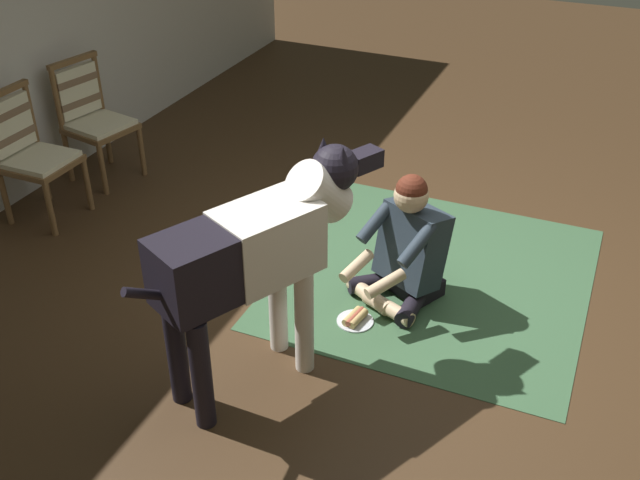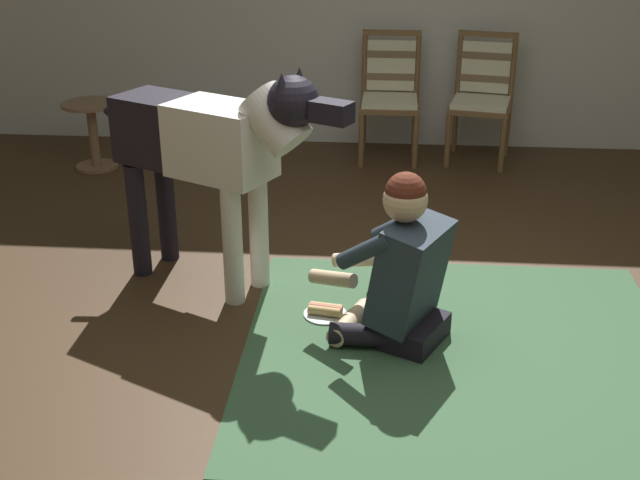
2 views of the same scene
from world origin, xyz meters
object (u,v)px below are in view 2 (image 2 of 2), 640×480
Objects in this scene: person_sitting_on_floor at (400,273)px; round_side_table at (93,129)px; dining_chair_left_of_pair at (390,90)px; large_dog at (211,146)px; hot_dog_on_plate at (325,311)px; dining_chair_right_of_pair at (483,91)px.

person_sitting_on_floor is 3.32m from round_side_table.
dining_chair_left_of_pair is 2.55m from large_dog.
large_dog is (-0.99, 0.50, 0.45)m from person_sitting_on_floor.
dining_chair_left_of_pair is at bearing 83.39° from hot_dog_on_plate.
dining_chair_left_of_pair is at bearing 68.48° from large_dog.
round_side_table is (-2.97, -0.48, -0.23)m from dining_chair_right_of_pair.
large_dog reaches higher than person_sitting_on_floor.
hot_dog_on_plate is 2.94m from round_side_table.
large_dog reaches higher than hot_dog_on_plate.
dining_chair_right_of_pair reaches higher than round_side_table.
person_sitting_on_floor is 1.20m from large_dog.
dining_chair_left_of_pair is 2.86m from person_sitting_on_floor.
hot_dog_on_plate is at bearing -96.61° from dining_chair_left_of_pair.
dining_chair_right_of_pair reaches higher than hot_dog_on_plate.
round_side_table reaches higher than hot_dog_on_plate.
large_dog is at bearing 153.33° from person_sitting_on_floor.
round_side_table is (-1.33, 1.87, -0.50)m from large_dog.
round_side_table is at bearing 125.33° from large_dog.
hot_dog_on_plate is at bearing -48.27° from round_side_table.
dining_chair_left_of_pair is at bearing 91.28° from person_sitting_on_floor.
hot_dog_on_plate is (0.62, -0.31, -0.78)m from large_dog.
dining_chair_right_of_pair is 2.93m from person_sitting_on_floor.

